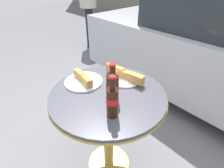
{
  "coord_description": "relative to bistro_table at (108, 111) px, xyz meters",
  "views": [
    {
      "loc": [
        0.66,
        -0.57,
        1.39
      ],
      "look_at": [
        0.0,
        0.04,
        0.8
      ],
      "focal_mm": 28.0,
      "sensor_mm": 36.0,
      "label": 1
    }
  ],
  "objects": [
    {
      "name": "cola_bottle_right",
      "position": [
        0.07,
        -0.03,
        0.25
      ],
      "size": [
        0.07,
        0.07,
        0.24
      ],
      "color": "#33190F",
      "rests_on": "bistro_table"
    },
    {
      "name": "ground_plane",
      "position": [
        0.0,
        0.0,
        -0.59
      ],
      "size": [
        30.0,
        30.0,
        0.0
      ],
      "primitive_type": "plane",
      "color": "slate"
    },
    {
      "name": "bistro_table",
      "position": [
        0.0,
        0.0,
        0.0
      ],
      "size": [
        0.73,
        0.73,
        0.75
      ],
      "color": "gold",
      "rests_on": "ground_plane"
    },
    {
      "name": "cola_bottle_left",
      "position": [
        0.16,
        -0.11,
        0.25
      ],
      "size": [
        0.06,
        0.06,
        0.24
      ],
      "color": "#33190F",
      "rests_on": "bistro_table"
    },
    {
      "name": "lunch_plate_near",
      "position": [
        -0.04,
        0.19,
        0.18
      ],
      "size": [
        0.31,
        0.23,
        0.07
      ],
      "color": "white",
      "rests_on": "bistro_table"
    },
    {
      "name": "pedestrian",
      "position": [
        -2.37,
        1.56,
        0.31
      ],
      "size": [
        0.33,
        0.33,
        1.6
      ],
      "color": "black",
      "rests_on": "ground_plane"
    },
    {
      "name": "lunch_plate_far",
      "position": [
        -0.2,
        -0.04,
        0.17
      ],
      "size": [
        0.26,
        0.26,
        0.07
      ],
      "color": "white",
      "rests_on": "bistro_table"
    }
  ]
}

